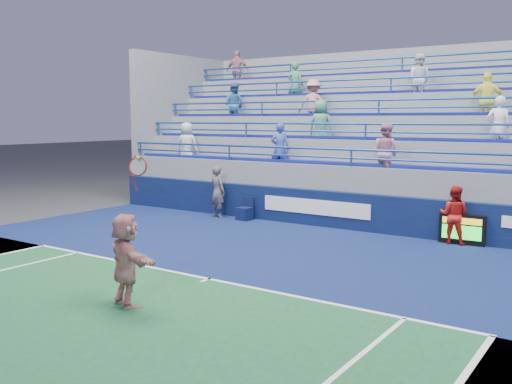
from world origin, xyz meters
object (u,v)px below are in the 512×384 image
Objects in this scene: judge_chair at (245,213)px; tennis_player at (126,260)px; line_judge at (218,192)px; serve_speed_board at (462,230)px; ball_girl at (454,215)px.

tennis_player is at bearing -68.31° from judge_chair.
judge_chair is 1.23m from line_judge.
tennis_player reaches higher than judge_chair.
tennis_player is at bearing -113.09° from serve_speed_board.
ball_girl is (7.60, 0.27, -0.09)m from line_judge.
serve_speed_board is at bearing 1.81° from judge_chair.
line_judge is at bearing 118.06° from tennis_player.
serve_speed_board reaches higher than judge_chair.
serve_speed_board is 6.76m from judge_chair.
serve_speed_board is at bearing 66.91° from tennis_player.
line_judge is 1.12× the size of ball_girl.
line_judge is at bearing -178.00° from serve_speed_board.
serve_speed_board is 0.43m from ball_girl.
judge_chair is 8.72m from tennis_player.
tennis_player is 9.10m from line_judge.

